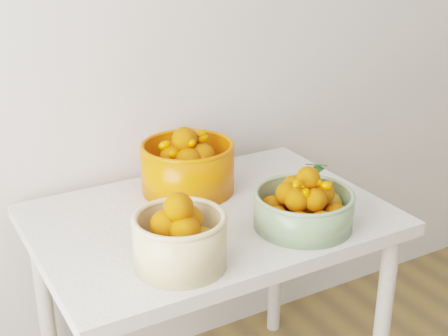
% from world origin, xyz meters
% --- Properties ---
extents(table, '(1.00, 0.70, 0.75)m').
position_xyz_m(table, '(-0.40, 1.60, 0.65)').
color(table, silver).
rests_on(table, ground).
extents(bowl_cream, '(0.30, 0.30, 0.20)m').
position_xyz_m(bowl_cream, '(-0.60, 1.39, 0.83)').
color(bowl_cream, '#D3BB81').
rests_on(bowl_cream, table).
extents(bowl_green, '(0.36, 0.36, 0.18)m').
position_xyz_m(bowl_green, '(-0.21, 1.41, 0.81)').
color(bowl_green, gray).
rests_on(bowl_green, table).
extents(bowl_orange, '(0.29, 0.29, 0.21)m').
position_xyz_m(bowl_orange, '(-0.38, 1.78, 0.83)').
color(bowl_orange, '#E75406').
rests_on(bowl_orange, table).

